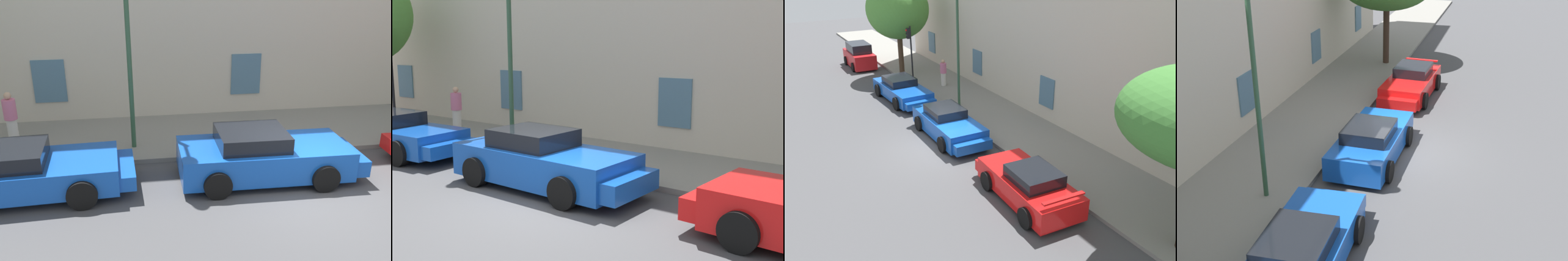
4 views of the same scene
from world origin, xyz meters
TOP-DOWN VIEW (x-y plane):
  - ground_plane at (0.00, 0.00)m, footprint 80.00×80.00m
  - sidewalk at (0.00, 4.24)m, footprint 60.00×3.77m
  - sportscar_red_lead at (-6.76, 1.04)m, footprint 5.06×2.29m
  - sportscar_yellow_flank at (-0.66, 1.05)m, footprint 4.89×2.16m
  - sportscar_white_middle at (5.40, 1.03)m, footprint 4.67×2.22m
  - hatchback_parked at (-15.69, 0.94)m, footprint 3.70×1.79m
  - tree_midblock at (-12.09, 2.90)m, footprint 4.15×4.15m
  - traffic_light at (-9.88, 2.77)m, footprint 0.22×0.36m
  - street_lamp at (-4.22, 2.95)m, footprint 0.44×1.42m
  - pedestrian_admiring at (-7.92, 4.15)m, footprint 0.55×0.55m

SIDE VIEW (x-z plane):
  - ground_plane at x=0.00m, z-range 0.00..0.00m
  - sidewalk at x=0.00m, z-range 0.00..0.14m
  - sportscar_red_lead at x=-6.76m, z-range -0.04..1.25m
  - sportscar_white_middle at x=5.40m, z-range -0.07..1.31m
  - sportscar_yellow_flank at x=-0.66m, z-range -0.07..1.31m
  - hatchback_parked at x=-15.69m, z-range -0.07..1.71m
  - pedestrian_admiring at x=-7.92m, z-range 0.15..1.82m
  - traffic_light at x=-9.88m, z-range 0.79..4.34m
  - street_lamp at x=-4.22m, z-range 1.29..7.64m
  - tree_midblock at x=-12.09m, z-range 1.31..7.61m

